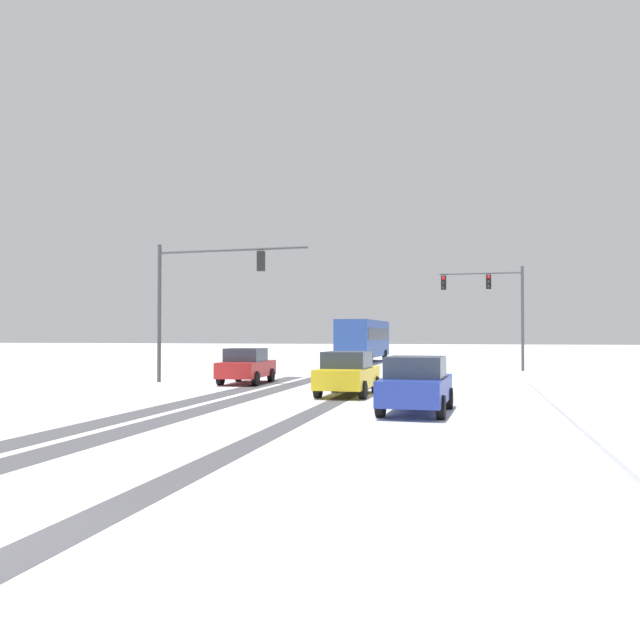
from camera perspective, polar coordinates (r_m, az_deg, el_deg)
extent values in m
cube|color=#4C4C51|center=(19.95, 0.03, -7.70)|extent=(0.70, 29.18, 0.01)
cube|color=#4C4C51|center=(21.50, -12.37, -7.21)|extent=(1.01, 29.18, 0.01)
cube|color=#4C4C51|center=(20.97, -9.05, -7.37)|extent=(0.99, 29.18, 0.01)
cylinder|color=#47474C|center=(32.03, -13.71, 0.57)|extent=(0.18, 0.18, 6.50)
cylinder|color=#47474C|center=(30.56, -7.70, 6.00)|extent=(7.36, 0.60, 0.12)
cube|color=black|center=(29.91, -5.12, 5.09)|extent=(0.34, 0.26, 0.90)
sphere|color=red|center=(30.10, -5.01, 5.62)|extent=(0.20, 0.20, 0.20)
sphere|color=black|center=(30.06, -5.01, 5.06)|extent=(0.20, 0.20, 0.20)
sphere|color=black|center=(30.03, -5.01, 4.49)|extent=(0.20, 0.20, 0.20)
cylinder|color=#47474C|center=(42.70, 17.10, 0.14)|extent=(0.18, 0.18, 6.50)
cylinder|color=#47474C|center=(42.84, 13.68, 3.93)|extent=(5.07, 0.29, 0.12)
cube|color=black|center=(42.79, 14.36, 3.20)|extent=(0.33, 0.25, 0.90)
sphere|color=red|center=(42.65, 14.36, 3.62)|extent=(0.20, 0.20, 0.20)
sphere|color=black|center=(42.63, 14.36, 3.22)|extent=(0.20, 0.20, 0.20)
sphere|color=black|center=(42.61, 14.36, 2.82)|extent=(0.20, 0.20, 0.20)
cube|color=black|center=(42.91, 10.63, 3.17)|extent=(0.33, 0.25, 0.90)
sphere|color=red|center=(42.77, 10.61, 3.59)|extent=(0.20, 0.20, 0.20)
sphere|color=black|center=(42.75, 10.61, 3.19)|extent=(0.20, 0.20, 0.20)
sphere|color=black|center=(42.73, 10.62, 2.79)|extent=(0.20, 0.20, 0.20)
cube|color=red|center=(30.46, -6.35, -4.22)|extent=(1.85, 4.16, 0.70)
cube|color=#2D3847|center=(30.29, -6.43, -3.00)|extent=(1.63, 1.96, 0.60)
cylinder|color=black|center=(31.93, -7.06, -4.71)|extent=(0.24, 0.65, 0.64)
cylinder|color=black|center=(31.47, -4.25, -4.77)|extent=(0.24, 0.65, 0.64)
cylinder|color=black|center=(29.53, -8.59, -4.98)|extent=(0.24, 0.65, 0.64)
cylinder|color=black|center=(29.03, -5.58, -5.06)|extent=(0.24, 0.65, 0.64)
cube|color=yellow|center=(24.36, 2.42, -4.96)|extent=(1.81, 4.14, 0.70)
cube|color=#2D3847|center=(24.18, 2.35, -3.45)|extent=(1.61, 1.94, 0.60)
cylinder|color=black|center=(25.80, 1.26, -5.54)|extent=(0.24, 0.65, 0.64)
cylinder|color=black|center=(25.48, 4.81, -5.59)|extent=(0.24, 0.65, 0.64)
cylinder|color=black|center=(23.34, -0.19, -5.99)|extent=(0.24, 0.65, 0.64)
cylinder|color=black|center=(22.99, 3.73, -6.06)|extent=(0.24, 0.65, 0.64)
cube|color=#233899|center=(19.11, 8.33, -5.96)|extent=(1.89, 4.17, 0.70)
cube|color=#2D3847|center=(18.92, 8.27, -4.04)|extent=(1.65, 1.97, 0.60)
cylinder|color=black|center=(20.51, 6.54, -6.63)|extent=(0.25, 0.65, 0.64)
cylinder|color=black|center=(20.32, 11.08, -6.66)|extent=(0.25, 0.65, 0.64)
cylinder|color=black|center=(18.02, 5.25, -7.38)|extent=(0.25, 0.65, 0.64)
cylinder|color=black|center=(17.80, 10.41, -7.44)|extent=(0.25, 0.65, 0.64)
cube|color=#284793|center=(53.35, 3.81, -1.61)|extent=(2.74, 11.05, 2.90)
cube|color=#283342|center=(53.35, 3.81, -1.23)|extent=(2.76, 10.17, 0.90)
cylinder|color=black|center=(49.38, 4.35, -3.31)|extent=(0.32, 0.97, 0.96)
cylinder|color=black|center=(49.85, 1.66, -3.30)|extent=(0.32, 0.97, 0.96)
cylinder|color=black|center=(56.44, 5.61, -3.06)|extent=(0.32, 0.97, 0.96)
cylinder|color=black|center=(56.84, 3.24, -3.05)|extent=(0.32, 0.97, 0.96)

